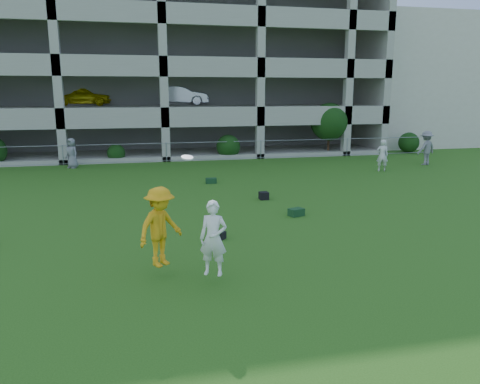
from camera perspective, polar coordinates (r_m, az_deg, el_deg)
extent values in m
plane|color=#235114|center=(10.85, -1.27, -10.76)|extent=(100.00, 100.00, 0.00)
cube|color=beige|center=(45.33, 20.98, 12.33)|extent=(16.00, 14.00, 10.00)
imported|color=gray|center=(27.99, -19.82, 4.47)|extent=(0.97, 0.95, 1.68)
imported|color=silver|center=(26.45, 16.95, 4.28)|extent=(0.72, 0.60, 1.71)
imported|color=gray|center=(29.63, 21.74, 5.01)|extent=(1.44, 1.08, 1.99)
cube|color=black|center=(13.78, -2.64, -5.25)|extent=(0.47, 0.44, 0.22)
cube|color=#13351A|center=(16.35, 6.87, -2.46)|extent=(0.59, 0.50, 0.26)
cube|color=black|center=(18.73, 2.92, -0.45)|extent=(0.35, 0.35, 0.30)
cube|color=#143917|center=(22.04, -3.55, 1.39)|extent=(0.52, 0.33, 0.25)
imported|color=#F5A515|center=(10.85, -9.69, -4.20)|extent=(1.37, 1.28, 1.85)
imported|color=white|center=(10.33, -3.27, -5.65)|extent=(0.72, 0.61, 1.68)
cylinder|color=white|center=(10.35, -6.45, 4.19)|extent=(0.27, 0.27, 0.11)
cube|color=#9E998C|center=(42.63, -10.63, 14.31)|extent=(30.00, 0.50, 12.00)
cube|color=#9E998C|center=(39.57, 12.47, 14.42)|extent=(0.50, 14.00, 12.00)
cube|color=#9E998C|center=(36.08, -9.77, 5.47)|extent=(30.00, 14.00, 0.30)
cube|color=#9E998C|center=(35.87, -9.95, 10.23)|extent=(30.00, 14.00, 0.30)
cube|color=#9E998C|center=(35.90, -10.13, 15.02)|extent=(30.00, 14.00, 0.30)
cube|color=#9E998C|center=(36.19, -10.31, 19.77)|extent=(30.00, 14.00, 0.30)
cube|color=#9E998C|center=(29.06, -9.12, 8.68)|extent=(30.00, 0.30, 0.90)
cube|color=#9E998C|center=(29.04, -9.32, 14.59)|extent=(30.00, 0.30, 0.90)
cube|color=#9E998C|center=(29.34, -9.53, 20.45)|extent=(30.00, 0.30, 0.90)
cube|color=#9E998C|center=(29.37, -21.53, 14.78)|extent=(0.50, 0.50, 12.00)
cube|color=#9E998C|center=(29.17, -9.37, 15.46)|extent=(0.50, 0.50, 12.00)
cube|color=#9E998C|center=(30.18, 2.50, 15.49)|extent=(0.50, 0.50, 12.00)
cube|color=#9E998C|center=(32.30, 13.18, 14.97)|extent=(0.50, 0.50, 12.00)
cube|color=#605E59|center=(37.89, -10.29, 14.63)|extent=(29.00, 9.00, 11.60)
imported|color=#D8C40B|center=(33.94, -18.63, 11.06)|extent=(4.08, 2.17, 1.32)
imported|color=silver|center=(33.97, -7.27, 11.59)|extent=(4.16, 1.92, 1.32)
cylinder|color=gray|center=(29.29, -20.78, 4.23)|extent=(0.06, 0.06, 1.20)
cylinder|color=gray|center=(29.09, -8.97, 4.82)|extent=(0.06, 0.06, 1.20)
cylinder|color=gray|center=(30.11, 2.54, 5.20)|extent=(0.06, 0.06, 1.20)
cylinder|color=gray|center=(32.23, 12.92, 5.37)|extent=(0.06, 0.06, 1.20)
cylinder|color=gray|center=(35.26, 21.77, 5.37)|extent=(0.06, 0.06, 1.20)
cylinder|color=gray|center=(29.03, -9.00, 5.90)|extent=(36.00, 0.04, 0.04)
cylinder|color=gray|center=(29.16, -8.93, 3.81)|extent=(36.00, 0.04, 0.04)
sphere|color=#163D11|center=(29.64, -14.86, 4.60)|extent=(1.10, 1.10, 1.10)
sphere|color=#163D11|center=(30.20, -1.44, 5.56)|extent=(1.54, 1.54, 1.54)
cylinder|color=#382314|center=(32.49, 10.74, 6.19)|extent=(0.16, 0.16, 1.96)
sphere|color=#163D11|center=(32.39, 10.82, 8.40)|extent=(2.52, 2.52, 2.52)
sphere|color=#163D11|center=(35.19, 19.88, 5.69)|extent=(1.43, 1.43, 1.43)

